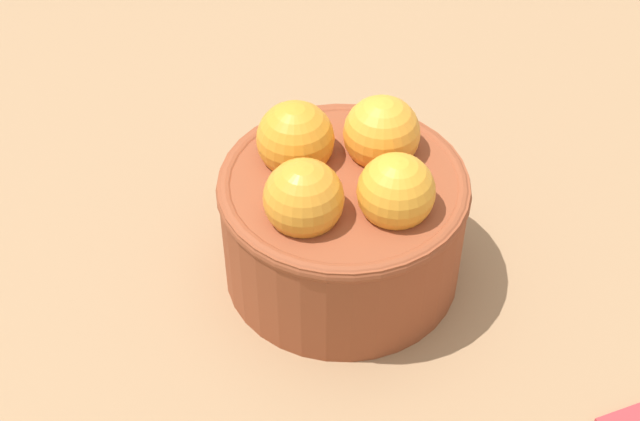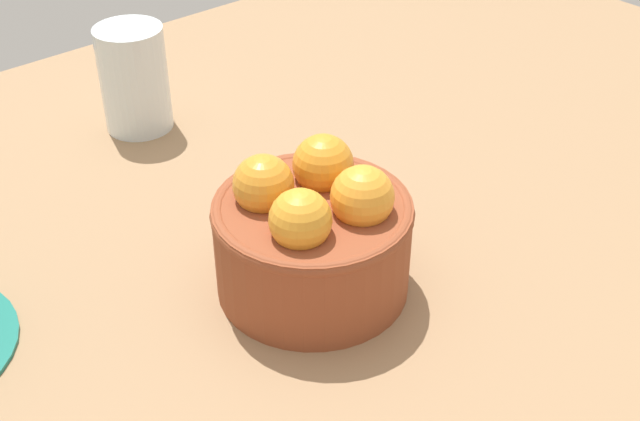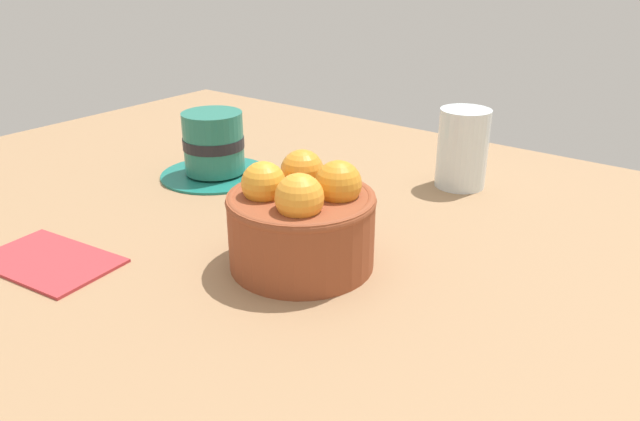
{
  "view_description": "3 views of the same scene",
  "coord_description": "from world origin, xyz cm",
  "views": [
    {
      "loc": [
        34.19,
        -10.02,
        38.9
      ],
      "look_at": [
        -1.68,
        -0.86,
        3.33
      ],
      "focal_mm": 51.14,
      "sensor_mm": 36.0,
      "label": 1
    },
    {
      "loc": [
        28.91,
        34.38,
        38.14
      ],
      "look_at": [
        -1.52,
        -0.99,
        5.19
      ],
      "focal_mm": 46.93,
      "sensor_mm": 36.0,
      "label": 2
    },
    {
      "loc": [
        -32.09,
        39.23,
        27.24
      ],
      "look_at": [
        -0.93,
        -1.56,
        5.12
      ],
      "focal_mm": 34.52,
      "sensor_mm": 36.0,
      "label": 3
    }
  ],
  "objects": [
    {
      "name": "terracotta_bowl",
      "position": [
        -0.02,
        -0.01,
        4.53
      ],
      "size": [
        13.52,
        13.52,
        10.09
      ],
      "color": "brown",
      "rests_on": "ground_plane"
    },
    {
      "name": "ground_plane",
      "position": [
        0.0,
        0.0,
        -2.38
      ],
      "size": [
        127.17,
        94.12,
        4.77
      ],
      "primitive_type": "cube",
      "color": "#997551"
    }
  ]
}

